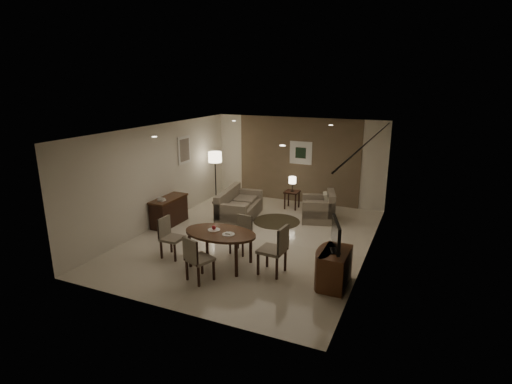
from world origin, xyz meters
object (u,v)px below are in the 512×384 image
at_px(chair_left, 172,238).
at_px(chair_near, 200,258).
at_px(sofa, 240,204).
at_px(tv_cabinet, 335,268).
at_px(chair_right, 272,249).
at_px(side_table, 292,200).
at_px(armchair, 318,206).
at_px(console_desk, 169,211).
at_px(dining_table, 221,249).
at_px(floor_lamp, 216,178).
at_px(chair_far, 240,235).

bearing_deg(chair_left, chair_near, -120.44).
bearing_deg(chair_left, sofa, -3.67).
height_order(tv_cabinet, chair_near, chair_near).
height_order(chair_left, sofa, chair_left).
height_order(chair_right, side_table, chair_right).
bearing_deg(armchair, chair_left, -49.33).
relative_size(chair_near, armchair, 0.99).
bearing_deg(side_table, chair_left, -106.36).
relative_size(sofa, armchair, 1.89).
bearing_deg(console_desk, chair_near, -44.31).
bearing_deg(chair_right, side_table, -162.72).
height_order(chair_left, armchair, chair_left).
relative_size(dining_table, floor_lamp, 0.95).
height_order(side_table, floor_lamp, floor_lamp).
bearing_deg(floor_lamp, tv_cabinet, -38.50).
bearing_deg(console_desk, tv_cabinet, -17.05).
relative_size(chair_near, chair_far, 1.10).
xyz_separation_m(chair_right, side_table, (-1.01, 4.21, -0.25)).
xyz_separation_m(chair_near, armchair, (1.18, 4.34, -0.05)).
relative_size(console_desk, chair_far, 1.42).
relative_size(tv_cabinet, chair_near, 0.97).
bearing_deg(chair_right, console_desk, -109.13).
relative_size(dining_table, chair_far, 1.87).
bearing_deg(side_table, sofa, -125.82).
xyz_separation_m(console_desk, armchair, (3.61, 1.96, 0.04)).
bearing_deg(chair_right, floor_lamp, -133.99).
distance_m(dining_table, chair_near, 0.77).
height_order(tv_cabinet, sofa, sofa).
xyz_separation_m(chair_near, chair_far, (0.15, 1.49, -0.04)).
xyz_separation_m(chair_far, chair_left, (-1.27, -0.81, 0.03)).
bearing_deg(dining_table, chair_near, -92.83).
relative_size(chair_far, sofa, 0.48).
bearing_deg(sofa, chair_left, 167.78).
xyz_separation_m(console_desk, side_table, (2.59, 2.69, -0.10)).
xyz_separation_m(dining_table, chair_far, (0.11, 0.73, 0.05)).
height_order(dining_table, side_table, dining_table).
xyz_separation_m(chair_near, floor_lamp, (-2.24, 4.61, 0.36)).
height_order(chair_right, floor_lamp, floor_lamp).
height_order(chair_far, armchair, chair_far).
relative_size(console_desk, dining_table, 0.76).
xyz_separation_m(chair_left, side_table, (1.29, 4.38, -0.18)).
relative_size(console_desk, floor_lamp, 0.72).
xyz_separation_m(tv_cabinet, floor_lamp, (-4.70, 3.73, 0.48)).
distance_m(chair_right, armchair, 3.49).
distance_m(chair_far, side_table, 3.57).
height_order(dining_table, chair_near, chair_near).
height_order(console_desk, sofa, sofa).
relative_size(chair_left, sofa, 0.51).
xyz_separation_m(chair_left, chair_right, (2.30, 0.17, 0.07)).
distance_m(dining_table, floor_lamp, 4.49).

